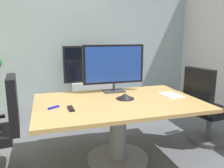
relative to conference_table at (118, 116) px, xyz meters
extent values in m
cube|color=#9EB2B7|center=(-0.03, 2.57, 0.79)|extent=(5.25, 0.10, 2.72)
cube|color=#B2894C|center=(0.00, 0.00, 0.17)|extent=(1.91, 1.23, 0.04)
cylinder|color=slate|center=(0.00, 0.00, -0.21)|extent=(0.20, 0.20, 0.72)
cylinder|color=slate|center=(0.00, 0.00, -0.56)|extent=(0.76, 0.76, 0.03)
cube|color=black|center=(-1.15, 0.10, 0.22)|extent=(0.13, 0.46, 0.60)
cylinder|color=#4C4C51|center=(1.42, 0.10, -0.54)|extent=(0.56, 0.56, 0.06)
cylinder|color=#4C4C51|center=(1.42, 0.10, -0.33)|extent=(0.07, 0.07, 0.36)
cube|color=black|center=(1.42, 0.10, -0.11)|extent=(0.55, 0.55, 0.10)
cube|color=black|center=(1.15, 0.06, 0.22)|extent=(0.17, 0.46, 0.60)
cube|color=black|center=(1.36, 0.35, 0.01)|extent=(0.28, 0.10, 0.03)
cube|color=#333338|center=(0.08, 0.43, 0.20)|extent=(0.28, 0.18, 0.02)
cylinder|color=#333338|center=(0.08, 0.43, 0.25)|extent=(0.04, 0.04, 0.10)
cube|color=black|center=(0.08, 0.45, 0.56)|extent=(0.84, 0.04, 0.52)
cube|color=navy|center=(0.08, 0.43, 0.56)|extent=(0.77, 0.01, 0.47)
cube|color=#B7BABC|center=(0.15, 2.22, -0.30)|extent=(0.90, 0.36, 0.55)
cube|color=black|center=(0.15, 2.20, 0.36)|extent=(1.20, 0.06, 0.76)
cube|color=black|center=(0.15, 2.17, 0.36)|extent=(1.12, 0.01, 0.69)
cone|color=black|center=(0.11, 0.05, 0.22)|extent=(0.19, 0.19, 0.07)
cylinder|color=black|center=(0.11, 0.05, 0.19)|extent=(0.22, 0.22, 0.01)
cube|color=black|center=(-0.57, -0.16, 0.20)|extent=(0.06, 0.17, 0.02)
cube|color=#1919A5|center=(-0.74, -0.07, 0.20)|extent=(0.12, 0.08, 0.02)
cube|color=white|center=(0.73, 0.03, 0.19)|extent=(0.23, 0.31, 0.01)
camera|label=1|loc=(-0.80, -2.40, 0.93)|focal=35.79mm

